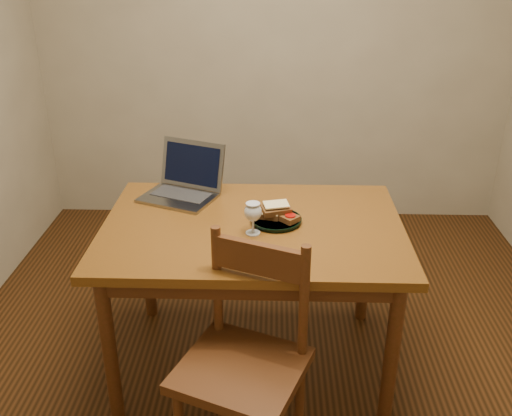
{
  "coord_description": "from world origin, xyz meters",
  "views": [
    {
      "loc": [
        -0.0,
        -2.27,
        1.85
      ],
      "look_at": [
        -0.07,
        -0.03,
        0.8
      ],
      "focal_mm": 40.0,
      "sensor_mm": 36.0,
      "label": 1
    }
  ],
  "objects_px": {
    "milk_glass": "(253,218)",
    "plate": "(276,220)",
    "laptop": "(185,182)",
    "table": "(253,242)",
    "chair": "(244,353)"
  },
  "relations": [
    {
      "from": "chair",
      "to": "plate",
      "type": "height_order",
      "value": "chair"
    },
    {
      "from": "chair",
      "to": "plate",
      "type": "relative_size",
      "value": 2.46
    },
    {
      "from": "chair",
      "to": "laptop",
      "type": "xyz_separation_m",
      "value": [
        -0.33,
        0.87,
        0.3
      ]
    },
    {
      "from": "plate",
      "to": "laptop",
      "type": "xyz_separation_m",
      "value": [
        -0.44,
        0.29,
        0.05
      ]
    },
    {
      "from": "milk_glass",
      "to": "plate",
      "type": "bearing_deg",
      "value": 48.62
    },
    {
      "from": "chair",
      "to": "milk_glass",
      "type": "xyz_separation_m",
      "value": [
        0.02,
        0.47,
        0.31
      ]
    },
    {
      "from": "milk_glass",
      "to": "laptop",
      "type": "height_order",
      "value": "laptop"
    },
    {
      "from": "laptop",
      "to": "chair",
      "type": "bearing_deg",
      "value": -47.33
    },
    {
      "from": "table",
      "to": "laptop",
      "type": "bearing_deg",
      "value": 136.88
    },
    {
      "from": "plate",
      "to": "chair",
      "type": "bearing_deg",
      "value": -100.82
    },
    {
      "from": "plate",
      "to": "laptop",
      "type": "distance_m",
      "value": 0.53
    },
    {
      "from": "plate",
      "to": "milk_glass",
      "type": "height_order",
      "value": "milk_glass"
    },
    {
      "from": "chair",
      "to": "plate",
      "type": "bearing_deg",
      "value": 101.14
    },
    {
      "from": "table",
      "to": "milk_glass",
      "type": "bearing_deg",
      "value": -86.88
    },
    {
      "from": "plate",
      "to": "laptop",
      "type": "relative_size",
      "value": 0.53
    }
  ]
}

